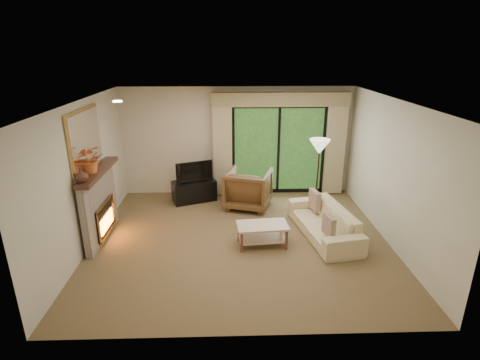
{
  "coord_description": "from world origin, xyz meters",
  "views": [
    {
      "loc": [
        -0.21,
        -6.3,
        3.46
      ],
      "look_at": [
        0.0,
        0.3,
        1.1
      ],
      "focal_mm": 28.0,
      "sensor_mm": 36.0,
      "label": 1
    }
  ],
  "objects_px": {
    "media_console": "(194,191)",
    "sofa": "(324,222)",
    "armchair": "(248,189)",
    "coffee_table": "(262,235)"
  },
  "relations": [
    {
      "from": "sofa",
      "to": "coffee_table",
      "type": "height_order",
      "value": "sofa"
    },
    {
      "from": "armchair",
      "to": "sofa",
      "type": "bearing_deg",
      "value": 151.6
    },
    {
      "from": "media_console",
      "to": "sofa",
      "type": "relative_size",
      "value": 0.5
    },
    {
      "from": "coffee_table",
      "to": "armchair",
      "type": "bearing_deg",
      "value": 90.19
    },
    {
      "from": "media_console",
      "to": "armchair",
      "type": "xyz_separation_m",
      "value": [
        1.26,
        -0.39,
        0.19
      ]
    },
    {
      "from": "media_console",
      "to": "sofa",
      "type": "height_order",
      "value": "sofa"
    },
    {
      "from": "media_console",
      "to": "sofa",
      "type": "xyz_separation_m",
      "value": [
        2.64,
        -1.81,
        0.04
      ]
    },
    {
      "from": "armchair",
      "to": "sofa",
      "type": "relative_size",
      "value": 0.49
    },
    {
      "from": "media_console",
      "to": "sofa",
      "type": "bearing_deg",
      "value": -55.12
    },
    {
      "from": "armchair",
      "to": "coffee_table",
      "type": "bearing_deg",
      "value": 112.63
    }
  ]
}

